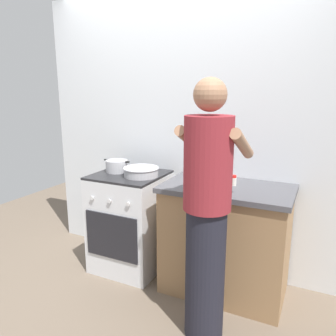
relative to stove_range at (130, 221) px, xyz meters
name	(u,v)px	position (x,y,z in m)	size (l,w,h in m)	color
ground	(157,282)	(0.35, -0.15, -0.45)	(6.00, 6.00, 0.00)	#6B5B4C
back_wall	(202,134)	(0.55, 0.35, 0.80)	(3.20, 0.10, 2.50)	silver
countertop	(225,239)	(0.90, 0.00, 0.00)	(1.00, 0.60, 0.90)	#99724C
stove_range	(130,221)	(0.00, 0.00, 0.00)	(0.60, 0.62, 0.90)	silver
pot	(117,166)	(-0.14, 0.01, 0.50)	(0.27, 0.20, 0.11)	#B2B2B7
mixing_bowl	(141,171)	(0.14, -0.03, 0.49)	(0.31, 0.31, 0.08)	#B7B7BC
utensil_crock	(211,168)	(0.70, 0.18, 0.54)	(0.10, 0.10, 0.31)	silver
spice_bottle	(234,181)	(0.94, 0.04, 0.49)	(0.04, 0.04, 0.08)	silver
person	(207,215)	(0.92, -0.54, 0.41)	(0.41, 0.50, 1.70)	black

